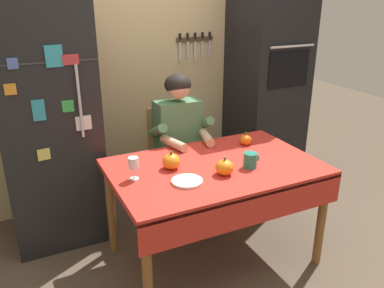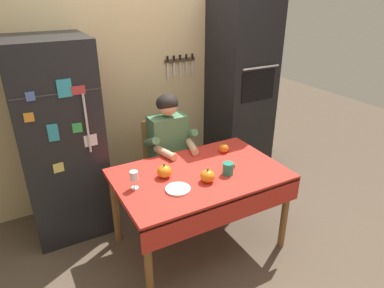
% 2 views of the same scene
% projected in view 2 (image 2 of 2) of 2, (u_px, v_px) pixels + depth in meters
% --- Properties ---
extents(ground_plane, '(10.00, 10.00, 0.00)m').
position_uv_depth(ground_plane, '(204.00, 249.00, 3.10)').
color(ground_plane, brown).
rests_on(ground_plane, ground).
extents(back_wall_assembly, '(3.70, 0.13, 2.60)m').
position_uv_depth(back_wall_assembly, '(146.00, 74.00, 3.65)').
color(back_wall_assembly, '#D1B784').
rests_on(back_wall_assembly, ground).
extents(refrigerator, '(0.68, 0.71, 1.80)m').
position_uv_depth(refrigerator, '(60.00, 141.00, 3.07)').
color(refrigerator, black).
rests_on(refrigerator, ground).
extents(wall_oven, '(0.60, 0.64, 2.10)m').
position_uv_depth(wall_oven, '(240.00, 93.00, 3.91)').
color(wall_oven, black).
rests_on(wall_oven, ground).
extents(dining_table, '(1.40, 0.90, 0.74)m').
position_uv_depth(dining_table, '(201.00, 182.00, 2.88)').
color(dining_table, brown).
rests_on(dining_table, ground).
extents(chair_behind_person, '(0.40, 0.40, 0.93)m').
position_uv_depth(chair_behind_person, '(164.00, 159.00, 3.58)').
color(chair_behind_person, tan).
rests_on(chair_behind_person, ground).
extents(seated_person, '(0.47, 0.55, 1.25)m').
position_uv_depth(seated_person, '(171.00, 146.00, 3.34)').
color(seated_person, '#38384C').
rests_on(seated_person, ground).
extents(coffee_mug, '(0.12, 0.09, 0.10)m').
position_uv_depth(coffee_mug, '(228.00, 169.00, 2.82)').
color(coffee_mug, '#237F66').
rests_on(coffee_mug, dining_table).
extents(wine_glass, '(0.06, 0.06, 0.15)m').
position_uv_depth(wine_glass, '(134.00, 177.00, 2.60)').
color(wine_glass, white).
rests_on(wine_glass, dining_table).
extents(pumpkin_large, '(0.09, 0.09, 0.10)m').
position_uv_depth(pumpkin_large, '(224.00, 148.00, 3.20)').
color(pumpkin_large, orange).
rests_on(pumpkin_large, dining_table).
extents(pumpkin_medium, '(0.12, 0.12, 0.13)m').
position_uv_depth(pumpkin_medium, '(164.00, 171.00, 2.78)').
color(pumpkin_medium, orange).
rests_on(pumpkin_medium, dining_table).
extents(pumpkin_small, '(0.12, 0.12, 0.12)m').
position_uv_depth(pumpkin_small, '(208.00, 176.00, 2.71)').
color(pumpkin_small, orange).
rests_on(pumpkin_small, dining_table).
extents(serving_tray, '(0.20, 0.20, 0.02)m').
position_uv_depth(serving_tray, '(178.00, 189.00, 2.62)').
color(serving_tray, silver).
rests_on(serving_tray, dining_table).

